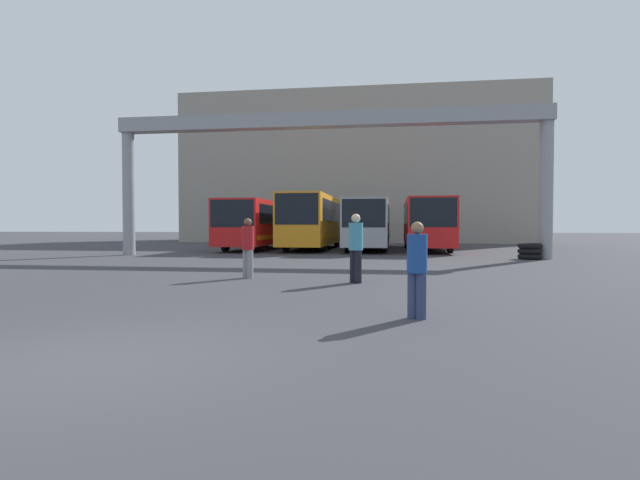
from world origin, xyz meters
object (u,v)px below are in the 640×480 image
bus_slot_0 (258,222)px  traffic_cone (415,256)px  bus_slot_1 (314,219)px  pedestrian_mid_left (356,246)px  bus_slot_3 (426,222)px  bus_slot_2 (369,222)px  tire_stack (530,251)px  pedestrian_mid_right (417,267)px  pedestrian_far_center (248,246)px

bus_slot_0 → traffic_cone: (9.39, -10.15, -1.44)m
bus_slot_1 → pedestrian_mid_left: size_ratio=6.23×
bus_slot_3 → pedestrian_mid_left: size_ratio=6.28×
bus_slot_2 → tire_stack: bearing=-46.2°
bus_slot_0 → traffic_cone: size_ratio=17.85×
bus_slot_3 → pedestrian_mid_left: bearing=-99.2°
pedestrian_mid_right → bus_slot_3: bearing=115.7°
bus_slot_1 → pedestrian_mid_left: 18.62m
bus_slot_3 → traffic_cone: 10.96m
bus_slot_3 → bus_slot_1: bearing=-179.7°
bus_slot_2 → tire_stack: bus_slot_2 is taller
pedestrian_mid_right → pedestrian_mid_left: 5.05m
pedestrian_mid_right → pedestrian_mid_left: pedestrian_mid_left is taller
bus_slot_0 → bus_slot_1: 3.56m
bus_slot_1 → pedestrian_mid_right: size_ratio=7.18×
bus_slot_0 → pedestrian_mid_left: bearing=-66.7°
bus_slot_0 → pedestrian_mid_right: bearing=-68.3°
traffic_cone → tire_stack: tire_stack is taller
traffic_cone → pedestrian_mid_right: bearing=-92.2°
traffic_cone → bus_slot_1: bearing=118.7°
bus_slot_2 → traffic_cone: bus_slot_2 is taller
pedestrian_mid_left → bus_slot_2: bearing=-45.2°
bus_slot_0 → bus_slot_1: (3.50, 0.62, 0.17)m
bus_slot_0 → pedestrian_mid_left: 19.10m
bus_slot_3 → pedestrian_mid_right: 23.11m
bus_slot_3 → pedestrian_far_center: size_ratio=6.63×
bus_slot_1 → pedestrian_far_center: (0.91, -17.39, -0.98)m
bus_slot_2 → pedestrian_far_center: bus_slot_2 is taller
bus_slot_0 → pedestrian_mid_left: bus_slot_0 is taller
bus_slot_3 → tire_stack: size_ratio=10.94×
pedestrian_mid_right → pedestrian_mid_left: bearing=135.2°
tire_stack → pedestrian_far_center: bearing=-136.9°
bus_slot_2 → bus_slot_3: bearing=1.7°
bus_slot_2 → tire_stack: size_ratio=10.75×
bus_slot_3 → pedestrian_mid_right: bus_slot_3 is taller
pedestrian_mid_right → bus_slot_0: bearing=141.3°
bus_slot_0 → pedestrian_mid_right: (8.92, -22.38, -0.89)m
tire_stack → bus_slot_2: bearing=133.8°
bus_slot_0 → bus_slot_2: 7.02m
bus_slot_1 → bus_slot_2: size_ratio=1.01×
pedestrian_far_center → bus_slot_2: bearing=110.0°
traffic_cone → bus_slot_2: bearing=102.6°
traffic_cone → tire_stack: 5.87m
pedestrian_mid_left → traffic_cone: (1.84, 7.37, -0.68)m
bus_slot_2 → pedestrian_far_center: 17.54m
pedestrian_far_center → tire_stack: size_ratio=1.65×
pedestrian_mid_right → tire_stack: (5.61, 15.08, -0.48)m
bus_slot_3 → tire_stack: 9.03m
bus_slot_2 → tire_stack: (7.53, -7.86, -1.35)m
bus_slot_0 → pedestrian_far_center: 17.35m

